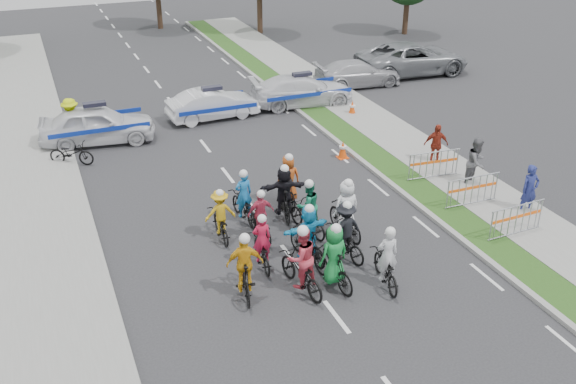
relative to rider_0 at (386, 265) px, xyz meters
name	(u,v)px	position (x,y,z in m)	size (l,w,h in m)	color
ground	(337,317)	(-1.83, -0.79, -0.60)	(90.00, 90.00, 0.00)	#28282B
curb_right	(406,196)	(3.27, 4.21, -0.54)	(0.20, 60.00, 0.12)	gray
grass_strip	(423,192)	(3.97, 4.21, -0.55)	(1.20, 60.00, 0.11)	#1F4114
sidewalk_right	(466,183)	(5.77, 4.21, -0.54)	(2.40, 60.00, 0.13)	gray
sidewalk_left	(49,267)	(-8.33, 4.21, -0.54)	(3.00, 60.00, 0.13)	gray
rider_0	(386,265)	(0.00, 0.00, 0.00)	(0.94, 1.86, 1.82)	black
rider_1	(333,262)	(-1.33, 0.47, 0.15)	(0.88, 1.91, 1.95)	black
rider_2	(301,267)	(-2.20, 0.60, 0.14)	(0.99, 2.06, 2.02)	black
rider_3	(245,271)	(-3.64, 0.97, 0.13)	(1.02, 1.88, 1.91)	black
rider_4	(345,235)	(-0.39, 1.67, 0.11)	(1.11, 1.88, 1.83)	black
rider_5	(308,237)	(-1.44, 1.88, 0.17)	(1.52, 1.81, 1.84)	black
rider_6	(262,248)	(-2.75, 2.12, -0.04)	(0.74, 1.70, 1.68)	black
rider_7	(346,214)	(0.16, 2.69, 0.16)	(0.85, 1.89, 1.96)	black
rider_8	(308,213)	(-0.82, 3.31, 0.09)	(0.96, 1.90, 1.85)	black
rider_9	(261,220)	(-2.26, 3.53, 0.05)	(0.86, 1.61, 1.67)	black
rider_10	(220,219)	(-3.37, 4.02, 0.06)	(0.95, 1.67, 1.68)	black
rider_11	(284,195)	(-1.11, 4.51, 0.19)	(1.55, 1.84, 1.88)	black
rider_12	(244,204)	(-2.37, 4.79, 0.00)	(0.79, 1.83, 1.81)	black
rider_13	(288,185)	(-0.65, 5.28, 0.12)	(0.84, 1.82, 1.87)	black
police_car_0	(97,124)	(-5.73, 13.28, 0.18)	(1.84, 4.56, 1.56)	silver
police_car_1	(213,104)	(-0.61, 14.18, 0.07)	(1.41, 4.05, 1.34)	silver
police_car_2	(302,90)	(3.83, 14.39, 0.11)	(1.99, 4.90, 1.42)	silver
civilian_sedan	(358,73)	(7.66, 16.04, 0.06)	(1.85, 4.55, 1.32)	#B2B2B7
civilian_suv	(413,58)	(11.45, 16.85, 0.25)	(2.84, 6.15, 1.71)	gray
spectator_0	(530,190)	(6.30, 1.76, 0.24)	(0.61, 0.40, 1.68)	navy
spectator_1	(476,162)	(5.98, 4.09, 0.29)	(0.87, 0.67, 1.78)	#56555A
spectator_2	(436,144)	(5.74, 6.19, 0.19)	(0.93, 0.39, 1.59)	maroon
marshal_hiviz	(72,121)	(-6.67, 13.62, 0.34)	(1.22, 0.70, 1.88)	#C2D80B
barrier_0	(516,221)	(4.87, 0.64, -0.04)	(2.00, 0.50, 1.12)	#A5A8AD
barrier_1	(472,192)	(4.87, 2.78, -0.04)	(2.00, 0.50, 1.12)	#A5A8AD
barrier_2	(433,166)	(4.87, 5.01, -0.04)	(2.00, 0.50, 1.12)	#A5A8AD
cone_0	(343,150)	(2.78, 8.04, -0.26)	(0.40, 0.40, 0.70)	#F24C0C
cone_1	(352,108)	(5.35, 12.17, -0.26)	(0.40, 0.40, 0.70)	#F24C0C
parked_bike	(71,153)	(-6.98, 11.40, -0.15)	(0.60, 1.72, 0.90)	black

